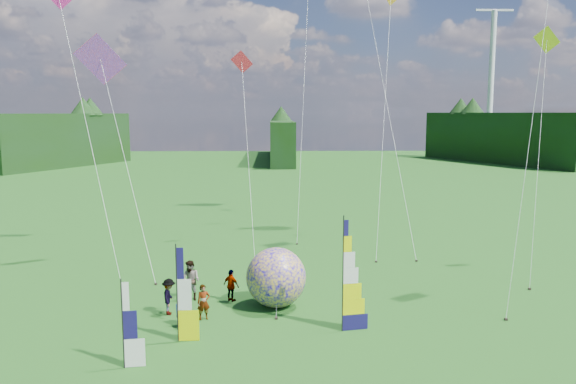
{
  "coord_description": "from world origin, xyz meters",
  "views": [
    {
      "loc": [
        -1.61,
        -18.43,
        8.68
      ],
      "look_at": [
        -1.0,
        4.0,
        5.5
      ],
      "focal_mm": 35.0,
      "sensor_mm": 36.0,
      "label": 1
    }
  ],
  "objects_px": {
    "spectator_c": "(169,297)",
    "feather_banner_main": "(343,276)",
    "camp_chair": "(184,316)",
    "spectator_b": "(191,280)",
    "spectator_d": "(231,286)",
    "side_banner_far": "(123,325)",
    "bol_inflatable": "(276,277)",
    "side_banner_left": "(177,295)",
    "spectator_a": "(204,302)",
    "kite_whale": "(388,94)"
  },
  "relations": [
    {
      "from": "spectator_c",
      "to": "feather_banner_main",
      "type": "bearing_deg",
      "value": -109.39
    },
    {
      "from": "spectator_c",
      "to": "camp_chair",
      "type": "height_order",
      "value": "spectator_c"
    },
    {
      "from": "spectator_b",
      "to": "spectator_c",
      "type": "distance_m",
      "value": 2.0
    },
    {
      "from": "feather_banner_main",
      "to": "spectator_d",
      "type": "distance_m",
      "value": 6.19
    },
    {
      "from": "side_banner_far",
      "to": "bol_inflatable",
      "type": "distance_m",
      "value": 7.99
    },
    {
      "from": "feather_banner_main",
      "to": "spectator_d",
      "type": "bearing_deg",
      "value": 130.51
    },
    {
      "from": "side_banner_left",
      "to": "spectator_a",
      "type": "bearing_deg",
      "value": 71.49
    },
    {
      "from": "bol_inflatable",
      "to": "spectator_c",
      "type": "distance_m",
      "value": 4.76
    },
    {
      "from": "feather_banner_main",
      "to": "spectator_c",
      "type": "xyz_separation_m",
      "value": [
        -7.27,
        2.09,
        -1.48
      ]
    },
    {
      "from": "kite_whale",
      "to": "spectator_b",
      "type": "bearing_deg",
      "value": -144.76
    },
    {
      "from": "feather_banner_main",
      "to": "spectator_b",
      "type": "height_order",
      "value": "feather_banner_main"
    },
    {
      "from": "feather_banner_main",
      "to": "side_banner_left",
      "type": "distance_m",
      "value": 6.47
    },
    {
      "from": "side_banner_far",
      "to": "spectator_a",
      "type": "relative_size",
      "value": 2.01
    },
    {
      "from": "spectator_d",
      "to": "kite_whale",
      "type": "relative_size",
      "value": 0.08
    },
    {
      "from": "side_banner_far",
      "to": "spectator_d",
      "type": "height_order",
      "value": "side_banner_far"
    },
    {
      "from": "feather_banner_main",
      "to": "spectator_c",
      "type": "relative_size",
      "value": 2.87
    },
    {
      "from": "spectator_c",
      "to": "spectator_a",
      "type": "bearing_deg",
      "value": -115.63
    },
    {
      "from": "side_banner_far",
      "to": "bol_inflatable",
      "type": "xyz_separation_m",
      "value": [
        5.25,
        6.03,
        -0.17
      ]
    },
    {
      "from": "bol_inflatable",
      "to": "spectator_b",
      "type": "distance_m",
      "value": 4.11
    },
    {
      "from": "feather_banner_main",
      "to": "camp_chair",
      "type": "height_order",
      "value": "feather_banner_main"
    },
    {
      "from": "side_banner_left",
      "to": "spectator_c",
      "type": "bearing_deg",
      "value": 105.16
    },
    {
      "from": "bol_inflatable",
      "to": "spectator_a",
      "type": "bearing_deg",
      "value": -153.61
    },
    {
      "from": "feather_banner_main",
      "to": "camp_chair",
      "type": "bearing_deg",
      "value": 163.52
    },
    {
      "from": "feather_banner_main",
      "to": "spectator_c",
      "type": "distance_m",
      "value": 7.71
    },
    {
      "from": "feather_banner_main",
      "to": "bol_inflatable",
      "type": "xyz_separation_m",
      "value": [
        -2.63,
        2.97,
        -0.92
      ]
    },
    {
      "from": "spectator_d",
      "to": "kite_whale",
      "type": "height_order",
      "value": "kite_whale"
    },
    {
      "from": "feather_banner_main",
      "to": "side_banner_left",
      "type": "height_order",
      "value": "feather_banner_main"
    },
    {
      "from": "kite_whale",
      "to": "feather_banner_main",
      "type": "bearing_deg",
      "value": -118.59
    },
    {
      "from": "feather_banner_main",
      "to": "spectator_a",
      "type": "distance_m",
      "value": 6.08
    },
    {
      "from": "side_banner_far",
      "to": "spectator_d",
      "type": "distance_m",
      "value": 7.53
    },
    {
      "from": "side_banner_far",
      "to": "camp_chair",
      "type": "distance_m",
      "value": 4.08
    },
    {
      "from": "bol_inflatable",
      "to": "spectator_d",
      "type": "height_order",
      "value": "bol_inflatable"
    },
    {
      "from": "spectator_d",
      "to": "kite_whale",
      "type": "xyz_separation_m",
      "value": [
        9.64,
        12.61,
        9.16
      ]
    },
    {
      "from": "feather_banner_main",
      "to": "spectator_d",
      "type": "height_order",
      "value": "feather_banner_main"
    },
    {
      "from": "side_banner_far",
      "to": "spectator_b",
      "type": "bearing_deg",
      "value": 71.77
    },
    {
      "from": "side_banner_left",
      "to": "spectator_c",
      "type": "distance_m",
      "value": 3.22
    },
    {
      "from": "feather_banner_main",
      "to": "side_banner_far",
      "type": "relative_size",
      "value": 1.49
    },
    {
      "from": "feather_banner_main",
      "to": "spectator_c",
      "type": "bearing_deg",
      "value": 152.86
    },
    {
      "from": "spectator_b",
      "to": "kite_whale",
      "type": "xyz_separation_m",
      "value": [
        11.54,
        12.37,
        8.98
      ]
    },
    {
      "from": "side_banner_left",
      "to": "spectator_d",
      "type": "distance_m",
      "value": 4.98
    },
    {
      "from": "spectator_c",
      "to": "kite_whale",
      "type": "height_order",
      "value": "kite_whale"
    },
    {
      "from": "feather_banner_main",
      "to": "bol_inflatable",
      "type": "relative_size",
      "value": 1.68
    },
    {
      "from": "side_banner_far",
      "to": "spectator_b",
      "type": "height_order",
      "value": "side_banner_far"
    },
    {
      "from": "side_banner_left",
      "to": "spectator_c",
      "type": "xyz_separation_m",
      "value": [
        -0.87,
        2.92,
        -1.05
      ]
    },
    {
      "from": "side_banner_left",
      "to": "spectator_b",
      "type": "xyz_separation_m",
      "value": [
        -0.19,
        4.79,
        -0.9
      ]
    },
    {
      "from": "feather_banner_main",
      "to": "spectator_a",
      "type": "xyz_separation_m",
      "value": [
        -5.7,
        1.45,
        -1.51
      ]
    },
    {
      "from": "spectator_b",
      "to": "spectator_c",
      "type": "xyz_separation_m",
      "value": [
        -0.68,
        -1.87,
        -0.15
      ]
    },
    {
      "from": "side_banner_far",
      "to": "spectator_a",
      "type": "bearing_deg",
      "value": 56.35
    },
    {
      "from": "spectator_b",
      "to": "kite_whale",
      "type": "height_order",
      "value": "kite_whale"
    },
    {
      "from": "side_banner_far",
      "to": "spectator_c",
      "type": "bearing_deg",
      "value": 75.42
    }
  ]
}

